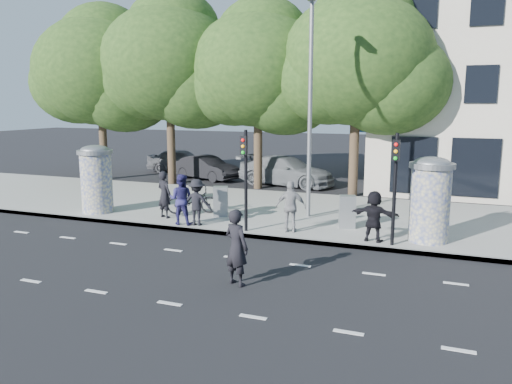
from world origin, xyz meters
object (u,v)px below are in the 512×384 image
at_px(cabinet_left, 221,201).
at_px(car_right, 286,171).
at_px(ped_b, 164,194).
at_px(ped_e, 291,207).
at_px(ped_f, 374,216).
at_px(man_road, 237,247).
at_px(ad_column_left, 96,177).
at_px(traffic_pole_far, 395,178).
at_px(cabinet_right, 347,212).
at_px(car_mid, 206,168).
at_px(ped_c, 181,199).
at_px(car_left, 182,160).
at_px(ad_column_right, 430,197).
at_px(ped_d, 197,202).
at_px(traffic_pole_near, 245,170).
at_px(bicycle, 192,200).

relative_size(cabinet_left, car_right, 0.21).
height_order(ped_b, ped_e, ped_b).
height_order(ped_f, man_road, man_road).
distance_m(ad_column_left, traffic_pole_far, 11.44).
bearing_deg(ad_column_left, cabinet_left, 12.59).
bearing_deg(ped_b, traffic_pole_far, -166.69).
relative_size(cabinet_left, cabinet_right, 1.00).
height_order(ad_column_left, car_mid, ad_column_left).
relative_size(traffic_pole_far, ped_c, 1.89).
bearing_deg(car_left, ped_b, -164.09).
height_order(cabinet_right, car_mid, car_mid).
distance_m(ad_column_left, car_right, 10.83).
relative_size(ped_c, car_left, 0.41).
relative_size(ad_column_left, ped_f, 1.65).
bearing_deg(ad_column_right, ped_e, -173.94).
xyz_separation_m(car_left, car_mid, (2.92, -2.32, -0.06)).
bearing_deg(ped_f, ped_b, 3.90).
bearing_deg(ped_e, ped_c, -6.00).
bearing_deg(ped_d, ped_c, -0.16).
distance_m(car_mid, car_right, 4.98).
height_order(traffic_pole_far, ped_e, traffic_pole_far).
bearing_deg(car_right, traffic_pole_far, -136.09).
xyz_separation_m(ped_b, cabinet_right, (6.70, 0.89, -0.32)).
bearing_deg(traffic_pole_near, car_right, 100.01).
distance_m(traffic_pole_near, ped_e, 1.95).
bearing_deg(traffic_pole_near, bicycle, 148.98).
xyz_separation_m(traffic_pole_near, bicycle, (-2.95, 1.77, -1.56)).
bearing_deg(car_mid, man_road, -132.43).
xyz_separation_m(ad_column_left, car_right, (4.76, 9.70, -0.76)).
bearing_deg(ped_f, ped_c, 9.10).
relative_size(ped_b, ped_e, 1.02).
bearing_deg(car_mid, ad_column_right, -109.29).
bearing_deg(ped_d, car_right, -98.63).
bearing_deg(cabinet_left, ped_f, -35.41).
bearing_deg(cabinet_left, car_left, 104.42).
bearing_deg(cabinet_left, traffic_pole_far, -36.25).
height_order(ped_c, ped_e, ped_c).
bearing_deg(traffic_pole_near, traffic_pole_far, 0.00).
bearing_deg(cabinet_left, ped_d, -117.10).
height_order(ped_c, man_road, ped_c).
relative_size(traffic_pole_far, bicycle, 1.73).
bearing_deg(ad_column_left, car_left, 104.24).
distance_m(ad_column_right, cabinet_right, 2.91).
distance_m(ped_e, bicycle, 4.61).
xyz_separation_m(man_road, bicycle, (-4.49, 6.14, -0.29)).
bearing_deg(man_road, car_left, -35.64).
xyz_separation_m(ped_d, cabinet_right, (5.03, 1.49, -0.26)).
height_order(ped_b, car_right, ped_b).
xyz_separation_m(traffic_pole_near, ped_e, (1.46, 0.45, -1.22)).
distance_m(ped_b, bicycle, 1.23).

